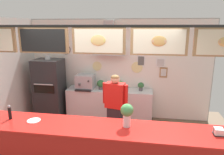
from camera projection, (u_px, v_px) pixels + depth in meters
back_wall_assembly at (117, 67)px, 5.65m from camera, size 4.98×2.51×2.72m
service_counter at (96, 155)px, 3.40m from camera, size 4.36×0.70×1.00m
back_prep_counter at (109, 105)px, 5.69m from camera, size 2.26×0.54×0.89m
pizza_oven at (50, 91)px, 5.61m from camera, size 0.71×0.65×1.79m
shop_worker at (115, 108)px, 4.44m from camera, size 0.54×0.31×1.56m
espresso_machine at (85, 82)px, 5.61m from camera, size 0.47×0.47×0.38m
potted_basil at (120, 85)px, 5.50m from camera, size 0.22×0.22×0.25m
potted_rosemary at (101, 84)px, 5.56m from camera, size 0.21×0.21×0.25m
potted_sage at (141, 86)px, 5.44m from camera, size 0.16×0.16×0.22m
basil_vase at (127, 114)px, 3.24m from camera, size 0.20×0.20×0.37m
condiment_plate at (34, 121)px, 3.47m from camera, size 0.22×0.22×0.01m
napkin_holder at (219, 132)px, 3.03m from camera, size 0.15×0.14×0.11m
pepper_grinder at (10, 112)px, 3.52m from camera, size 0.05×0.05×0.25m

